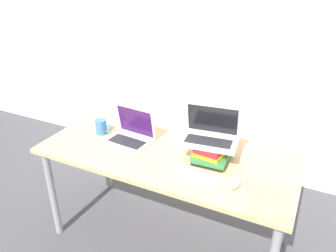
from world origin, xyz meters
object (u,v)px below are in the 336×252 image
book_stack (212,152)px  notepad (268,199)px  laptop_on_books (210,134)px  wireless_keyboard (198,176)px  mug (102,127)px  mouse (235,184)px  laptop_left (131,135)px

book_stack → notepad: book_stack is taller
laptop_on_books → notepad: (0.41, -0.25, -0.16)m
wireless_keyboard → mug: 0.84m
book_stack → mouse: 0.28m
book_stack → wireless_keyboard: book_stack is taller
notepad → mug: 1.23m
mouse → laptop_left: bearing=166.8°
notepad → laptop_on_books: bearing=148.9°
laptop_left → book_stack: bearing=1.4°
mouse → laptop_on_books: bearing=137.0°
laptop_left → laptop_on_books: size_ratio=0.88×
laptop_left → mug: size_ratio=2.50×
wireless_keyboard → notepad: size_ratio=0.83×
notepad → book_stack: bearing=148.8°
laptop_left → notepad: size_ratio=0.93×
notepad → mug: bearing=169.5°
book_stack → notepad: bearing=-31.2°
book_stack → laptop_on_books: 0.12m
laptop_on_books → wireless_keyboard: bearing=-85.2°
laptop_left → mouse: bearing=-13.2°
book_stack → notepad: size_ratio=0.80×
laptop_on_books → wireless_keyboard: 0.28m
laptop_on_books → mug: laptop_on_books is taller
laptop_left → mug: 0.24m
book_stack → mug: bearing=-179.3°
mug → laptop_on_books: bearing=1.8°
mouse → notepad: (0.19, -0.04, -0.01)m
laptop_left → mug: (-0.24, 0.00, 0.01)m
laptop_left → mug: bearing=179.1°
notepad → laptop_left: bearing=167.1°
mouse → notepad: size_ratio=0.30×
mouse → notepad: 0.19m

